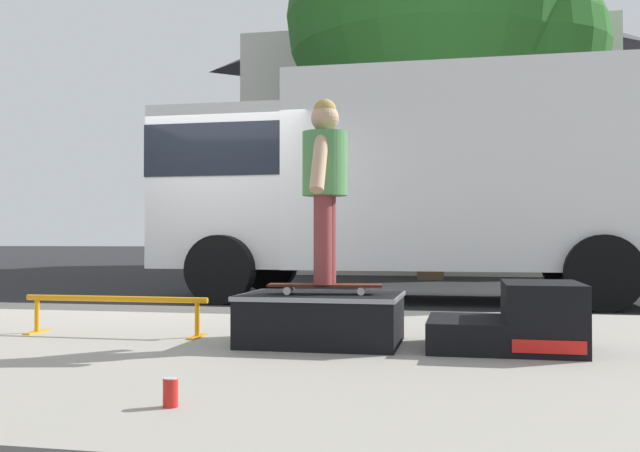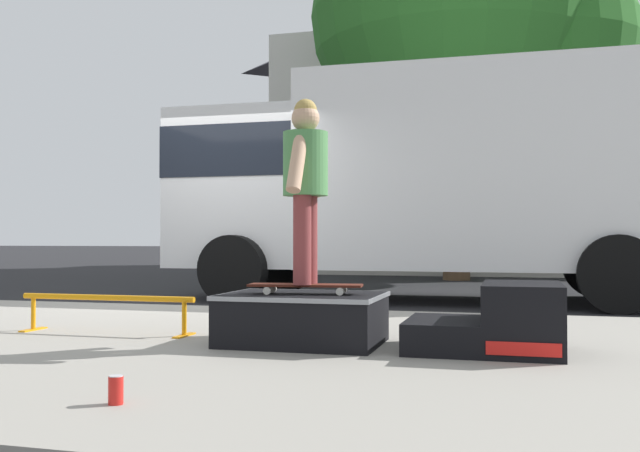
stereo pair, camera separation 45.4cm
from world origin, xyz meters
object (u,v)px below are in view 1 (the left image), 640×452
Objects in this scene: soda_can at (170,392)px; kicker_ramp at (518,322)px; skate_box at (322,317)px; skater_kid at (325,175)px; street_tree_main at (447,26)px; box_truck at (407,178)px; grind_rail at (115,306)px; skateboard at (325,286)px.

kicker_ramp is at bearing 50.56° from soda_can.
skate_box is 0.85× the size of skater_kid.
kicker_ramp is (1.31, -0.00, -0.00)m from skate_box.
street_tree_main reaches higher than kicker_ramp.
street_tree_main is (0.43, 5.06, 3.61)m from box_truck.
kicker_ramp reaches higher than soda_can.
skater_kid is at bearing -178.72° from kicker_ramp.
skater_kid reaches higher than grind_rail.
grind_rail is 0.17× the size of street_tree_main.
skateboard is (0.03, -0.03, 0.22)m from skate_box.
grind_rail is at bearing -109.92° from box_truck.
kicker_ramp is at bearing -77.55° from box_truck.
street_tree_main reaches higher than box_truck.
skate_box is at bearing -92.00° from box_truck.
box_truck reaches higher than skater_kid.
box_truck reaches higher than kicker_ramp.
box_truck reaches higher than skateboard.
skate_box is 1.36× the size of skateboard.
grind_rail reaches higher than soda_can.
skate_box is 1.63m from grind_rail.
skateboard is at bearing -48.19° from skate_box.
skate_box is 11.36m from street_tree_main.
skate_box is 0.22m from skateboard.
street_tree_main is at bearing 86.55° from skate_box.
grind_rail is (-2.93, 0.14, 0.04)m from kicker_ramp.
grind_rail is 1.85× the size of skateboard.
soda_can is (-0.30, -1.90, -1.10)m from skater_kid.
box_truck is at bearing 88.30° from skateboard.
skateboard is 0.09× the size of street_tree_main.
box_truck is at bearing 88.30° from skater_kid.
skater_kid is at bearing -5.84° from grind_rail.
street_tree_main is (2.24, 10.04, 4.97)m from grind_rail.
kicker_ramp is 11.37m from street_tree_main.
kicker_ramp reaches higher than skate_box.
box_truck is (0.46, 7.05, 1.52)m from soda_can.
grind_rail is 1.67m from skateboard.
skater_kid is 10.99m from street_tree_main.
street_tree_main reaches higher than skater_kid.
grind_rail is at bearing 123.07° from soda_can.
soda_can is at bearing -99.10° from skater_kid.
street_tree_main is (-0.70, 10.18, 5.00)m from kicker_ramp.
skater_kid is (-1.28, -0.03, 0.98)m from kicker_ramp.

